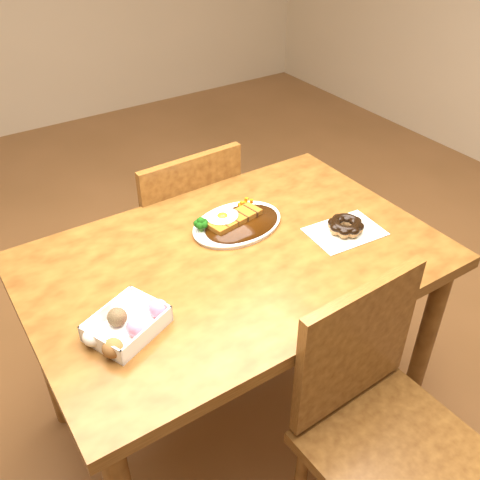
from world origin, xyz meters
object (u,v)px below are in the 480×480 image
chair_far (179,235)px  table (235,281)px  katsu_curry_plate (235,222)px  donut_box (126,325)px  pon_de_ring (346,226)px  chair_near (381,425)px

chair_far → table: bearing=79.7°
katsu_curry_plate → donut_box: size_ratio=1.44×
table → chair_far: bearing=81.5°
table → pon_de_ring: size_ratio=5.01×
chair_far → donut_box: chair_far is taller
chair_near → donut_box: chair_near is taller
pon_de_ring → chair_far: bearing=113.6°
table → chair_near: (0.11, -0.53, -0.17)m
donut_box → table: bearing=16.2°
table → pon_de_ring: 0.38m
chair_far → chair_near: (0.03, -1.07, 0.00)m
chair_far → katsu_curry_plate: chair_far is taller
table → donut_box: donut_box is taller
katsu_curry_plate → chair_near: bearing=-87.4°
chair_far → katsu_curry_plate: bearing=88.7°
chair_far → donut_box: 0.85m
chair_near → chair_far: bearing=89.6°
table → donut_box: size_ratio=5.38×
katsu_curry_plate → donut_box: katsu_curry_plate is taller
pon_de_ring → chair_near: bearing=-118.0°
table → pon_de_ring: (0.35, -0.09, 0.12)m
table → pon_de_ring: pon_de_ring is taller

